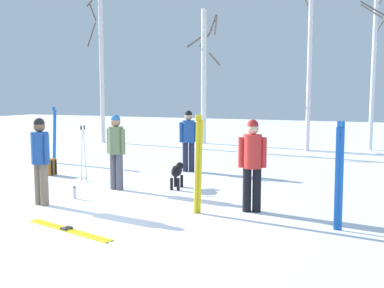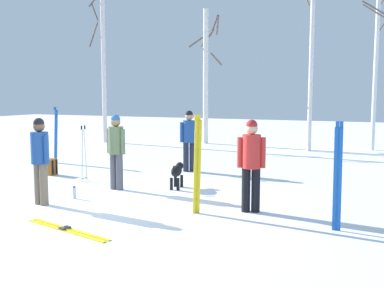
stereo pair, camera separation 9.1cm
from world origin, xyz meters
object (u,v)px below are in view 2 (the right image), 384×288
Objects in this scene: ski_pair_planted_1 at (197,165)px; person_1 at (40,155)px; ski_pair_lying_0 at (67,229)px; birch_tree_1 at (206,73)px; ski_poles_0 at (84,152)px; water_bottle_1 at (74,193)px; backpack_1 at (51,167)px; dog at (177,172)px; ski_pair_planted_2 at (56,135)px; person_0 at (251,159)px; water_bottle_0 at (250,176)px; birch_tree_2 at (312,41)px; ski_pair_planted_0 at (338,177)px; birch_tree_3 at (377,50)px; person_2 at (116,147)px; birch_tree_0 at (103,59)px; person_3 at (189,137)px.

person_1 is at bearing -168.17° from ski_pair_planted_1.
birch_tree_1 is at bearing 102.03° from ski_pair_lying_0.
ski_poles_0 is 2.01m from water_bottle_1.
person_1 is 3.44m from backpack_1.
dog is 0.50× the size of ski_pair_planted_2.
dog is 0.63× the size of ski_poles_0.
water_bottle_0 is at bearing 106.64° from person_0.
ski_pair_planted_0 is at bearing -78.51° from birch_tree_2.
ski_pair_planted_0 reaches higher than person_0.
person_0 reaches higher than water_bottle_1.
ski_pair_planted_2 is at bearing 156.64° from ski_pair_planted_0.
birch_tree_3 is (0.16, 11.35, 2.96)m from ski_pair_planted_0.
person_0 is 0.91× the size of ski_pair_lying_0.
ski_pair_lying_0 is 12.60m from birch_tree_2.
ski_pair_planted_0 is 6.46m from ski_poles_0.
ski_pair_lying_0 is at bearing -46.41° from backpack_1.
birch_tree_3 reaches higher than ski_pair_planted_0.
dog is at bearing 54.27° from person_1.
person_0 is 0.95× the size of ski_pair_planted_1.
ski_pair_lying_0 is at bearing -105.82° from water_bottle_0.
person_1 is 1.00× the size of person_2.
dog is 2.09m from water_bottle_0.
water_bottle_1 is at bearing -128.84° from water_bottle_0.
ski_pair_planted_1 is 0.25× the size of birch_tree_0.
dog is at bearing 125.16° from ski_pair_planted_1.
ski_pair_lying_0 is 2.23m from water_bottle_1.
backpack_1 is 8.95m from birch_tree_0.
ski_pair_planted_1 reaches higher than ski_poles_0.
water_bottle_1 is at bearing -82.57° from birch_tree_1.
dog is 9.86m from birch_tree_1.
person_2 is 0.22× the size of birch_tree_2.
person_3 is at bearing 32.22° from backpack_1.
water_bottle_0 is at bearing 124.92° from ski_pair_planted_0.
backpack_1 is at bearing -95.95° from birch_tree_1.
person_0 is 6.56× the size of water_bottle_1.
ski_poles_0 is 9.89m from birch_tree_2.
dog is at bearing -2.54° from backpack_1.
water_bottle_0 is 0.03× the size of birch_tree_2.
dog is 3.65× the size of water_bottle_0.
ski_pair_planted_2 is at bearing 155.82° from person_0.
person_3 is 6.00m from ski_pair_planted_0.
birch_tree_0 is 9.02m from birch_tree_2.
ski_pair_planted_1 reaches higher than backpack_1.
birch_tree_3 is at bearing 77.01° from ski_pair_planted_1.
ski_pair_planted_1 is 0.24× the size of birch_tree_3.
ski_pair_planted_1 reaches higher than water_bottle_1.
person_0 is 1.00× the size of person_2.
water_bottle_1 is at bearing -45.70° from ski_pair_planted_2.
birch_tree_0 is at bearing 136.43° from person_0.
person_0 is 0.30× the size of birch_tree_1.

